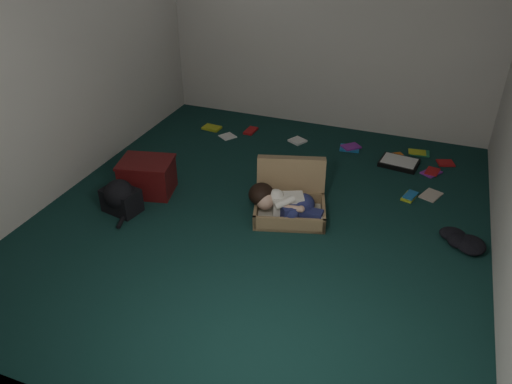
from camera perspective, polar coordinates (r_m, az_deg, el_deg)
The scene contains 11 objects.
floor at distance 4.66m, azimuth 0.65°, elevation -2.77°, with size 4.50×4.50×0.00m, color #123430.
wall_back at distance 6.16m, azimuth 8.39°, elevation 18.76°, with size 4.50×4.50×0.00m, color silver.
wall_front at distance 2.32m, azimuth -18.82°, elevation -5.33°, with size 4.50×4.50×0.00m, color silver.
wall_left at distance 5.09m, azimuth -21.61°, elevation 14.27°, with size 4.50×4.50×0.00m, color silver.
suitcase at distance 4.68m, azimuth 3.92°, elevation -0.66°, with size 0.79×0.78×0.47m.
person at distance 4.52m, azimuth 3.33°, elevation -1.28°, with size 0.72×0.36×0.29m.
maroon_bin at distance 5.06m, azimuth -12.30°, elevation 1.75°, with size 0.59×0.50×0.35m.
backpack at distance 4.84m, azimuth -15.14°, elevation -0.82°, with size 0.42×0.34×0.25m, color black, non-canonical shape.
clothing_pile at distance 4.61m, azimuth 21.85°, elevation -4.93°, with size 0.40×0.33×0.13m, color black, non-canonical shape.
paper_tray at distance 5.74m, azimuth 16.03°, elevation 3.24°, with size 0.44×0.35×0.06m.
book_scatter at distance 5.82m, azimuth 10.26°, elevation 4.21°, with size 3.03×1.21×0.02m.
Camera 1 is at (1.32, -3.62, 2.63)m, focal length 35.00 mm.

